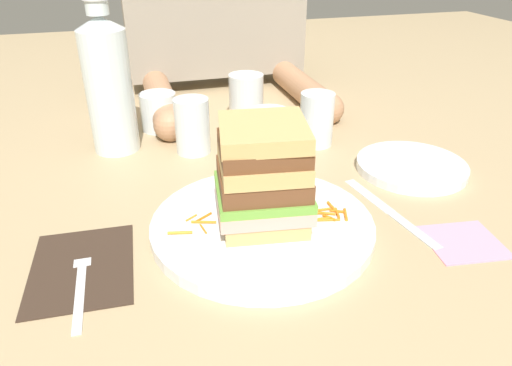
{
  "coord_description": "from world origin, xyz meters",
  "views": [
    {
      "loc": [
        -0.13,
        -0.51,
        0.36
      ],
      "look_at": [
        0.02,
        0.02,
        0.06
      ],
      "focal_mm": 33.25,
      "sensor_mm": 36.0,
      "label": 1
    }
  ],
  "objects_px": {
    "water_bottle": "(108,83)",
    "napkin_dark": "(82,267)",
    "juice_glass": "(269,139)",
    "empty_tumbler_3": "(159,112)",
    "empty_tumbler_0": "(192,126)",
    "knife": "(392,212)",
    "fork": "(81,276)",
    "sandwich": "(263,176)",
    "main_plate": "(262,225)",
    "napkin_pink": "(463,241)",
    "empty_tumbler_1": "(246,99)",
    "empty_tumbler_2": "(317,119)",
    "side_plate": "(411,166)"
  },
  "relations": [
    {
      "from": "napkin_dark",
      "to": "empty_tumbler_0",
      "type": "height_order",
      "value": "empty_tumbler_0"
    },
    {
      "from": "empty_tumbler_1",
      "to": "main_plate",
      "type": "bearing_deg",
      "value": -102.07
    },
    {
      "from": "side_plate",
      "to": "juice_glass",
      "type": "bearing_deg",
      "value": 153.42
    },
    {
      "from": "fork",
      "to": "sandwich",
      "type": "bearing_deg",
      "value": 9.55
    },
    {
      "from": "sandwich",
      "to": "empty_tumbler_0",
      "type": "relative_size",
      "value": 1.39
    },
    {
      "from": "juice_glass",
      "to": "empty_tumbler_3",
      "type": "xyz_separation_m",
      "value": [
        -0.17,
        0.19,
        -0.0
      ]
    },
    {
      "from": "napkin_pink",
      "to": "empty_tumbler_2",
      "type": "bearing_deg",
      "value": 100.28
    },
    {
      "from": "empty_tumbler_1",
      "to": "empty_tumbler_2",
      "type": "bearing_deg",
      "value": -57.36
    },
    {
      "from": "empty_tumbler_1",
      "to": "empty_tumbler_2",
      "type": "relative_size",
      "value": 1.02
    },
    {
      "from": "side_plate",
      "to": "empty_tumbler_2",
      "type": "bearing_deg",
      "value": 127.19
    },
    {
      "from": "knife",
      "to": "empty_tumbler_2",
      "type": "bearing_deg",
      "value": 92.31
    },
    {
      "from": "fork",
      "to": "knife",
      "type": "distance_m",
      "value": 0.42
    },
    {
      "from": "knife",
      "to": "empty_tumbler_3",
      "type": "bearing_deg",
      "value": 124.22
    },
    {
      "from": "knife",
      "to": "empty_tumbler_0",
      "type": "xyz_separation_m",
      "value": [
        -0.23,
        0.28,
        0.05
      ]
    },
    {
      "from": "napkin_dark",
      "to": "empty_tumbler_1",
      "type": "xyz_separation_m",
      "value": [
        0.31,
        0.41,
        0.05
      ]
    },
    {
      "from": "water_bottle",
      "to": "empty_tumbler_3",
      "type": "distance_m",
      "value": 0.14
    },
    {
      "from": "empty_tumbler_0",
      "to": "knife",
      "type": "bearing_deg",
      "value": -50.79
    },
    {
      "from": "fork",
      "to": "napkin_pink",
      "type": "xyz_separation_m",
      "value": [
        0.47,
        -0.06,
        -0.0
      ]
    },
    {
      "from": "juice_glass",
      "to": "side_plate",
      "type": "relative_size",
      "value": 0.5
    },
    {
      "from": "empty_tumbler_1",
      "to": "napkin_pink",
      "type": "bearing_deg",
      "value": -72.37
    },
    {
      "from": "empty_tumbler_0",
      "to": "empty_tumbler_3",
      "type": "relative_size",
      "value": 1.34
    },
    {
      "from": "water_bottle",
      "to": "empty_tumbler_0",
      "type": "xyz_separation_m",
      "value": [
        0.13,
        -0.05,
        -0.07
      ]
    },
    {
      "from": "empty_tumbler_2",
      "to": "empty_tumbler_3",
      "type": "height_order",
      "value": "empty_tumbler_2"
    },
    {
      "from": "water_bottle",
      "to": "side_plate",
      "type": "relative_size",
      "value": 1.51
    },
    {
      "from": "sandwich",
      "to": "napkin_dark",
      "type": "relative_size",
      "value": 0.87
    },
    {
      "from": "juice_glass",
      "to": "empty_tumbler_1",
      "type": "bearing_deg",
      "value": 87.04
    },
    {
      "from": "juice_glass",
      "to": "empty_tumbler_2",
      "type": "distance_m",
      "value": 0.11
    },
    {
      "from": "main_plate",
      "to": "empty_tumbler_0",
      "type": "xyz_separation_m",
      "value": [
        -0.05,
        0.28,
        0.04
      ]
    },
    {
      "from": "water_bottle",
      "to": "empty_tumbler_3",
      "type": "bearing_deg",
      "value": 41.72
    },
    {
      "from": "empty_tumbler_3",
      "to": "fork",
      "type": "bearing_deg",
      "value": -107.26
    },
    {
      "from": "fork",
      "to": "side_plate",
      "type": "height_order",
      "value": "side_plate"
    },
    {
      "from": "napkin_dark",
      "to": "empty_tumbler_3",
      "type": "distance_m",
      "value": 0.44
    },
    {
      "from": "empty_tumbler_3",
      "to": "napkin_pink",
      "type": "height_order",
      "value": "empty_tumbler_3"
    },
    {
      "from": "napkin_dark",
      "to": "main_plate",
      "type": "bearing_deg",
      "value": 3.92
    },
    {
      "from": "knife",
      "to": "empty_tumbler_3",
      "type": "relative_size",
      "value": 2.74
    },
    {
      "from": "main_plate",
      "to": "sandwich",
      "type": "xyz_separation_m",
      "value": [
        0.0,
        0.0,
        0.07
      ]
    },
    {
      "from": "side_plate",
      "to": "napkin_dark",
      "type": "bearing_deg",
      "value": -167.23
    },
    {
      "from": "fork",
      "to": "main_plate",
      "type": "bearing_deg",
      "value": 9.45
    },
    {
      "from": "knife",
      "to": "water_bottle",
      "type": "relative_size",
      "value": 0.74
    },
    {
      "from": "sandwich",
      "to": "napkin_pink",
      "type": "height_order",
      "value": "sandwich"
    },
    {
      "from": "napkin_dark",
      "to": "empty_tumbler_3",
      "type": "height_order",
      "value": "empty_tumbler_3"
    },
    {
      "from": "empty_tumbler_1",
      "to": "side_plate",
      "type": "xyz_separation_m",
      "value": [
        0.2,
        -0.29,
        -0.04
      ]
    },
    {
      "from": "water_bottle",
      "to": "napkin_dark",
      "type": "bearing_deg",
      "value": -98.61
    },
    {
      "from": "empty_tumbler_1",
      "to": "empty_tumbler_3",
      "type": "xyz_separation_m",
      "value": [
        -0.18,
        0.01,
        -0.01
      ]
    },
    {
      "from": "empty_tumbler_0",
      "to": "empty_tumbler_2",
      "type": "xyz_separation_m",
      "value": [
        0.22,
        -0.03,
        -0.0
      ]
    },
    {
      "from": "fork",
      "to": "empty_tumbler_1",
      "type": "relative_size",
      "value": 1.69
    },
    {
      "from": "main_plate",
      "to": "sandwich",
      "type": "bearing_deg",
      "value": 65.61
    },
    {
      "from": "sandwich",
      "to": "juice_glass",
      "type": "relative_size",
      "value": 1.53
    },
    {
      "from": "empty_tumbler_0",
      "to": "side_plate",
      "type": "bearing_deg",
      "value": -27.64
    },
    {
      "from": "side_plate",
      "to": "sandwich",
      "type": "bearing_deg",
      "value": -160.69
    }
  ]
}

